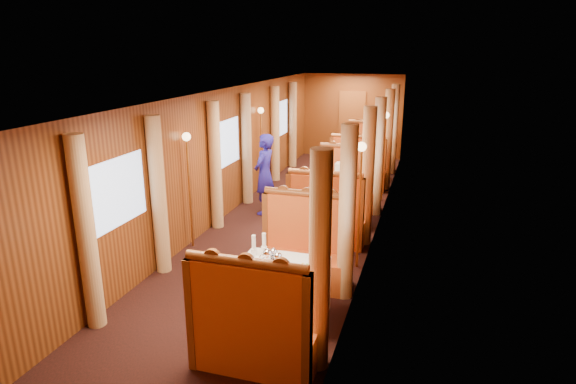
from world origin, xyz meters
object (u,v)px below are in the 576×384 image
at_px(banquette_mid_fwd, 326,221).
at_px(fruit_plate, 304,268).
at_px(banquette_mid_aft, 347,189).
at_px(teapot_left, 268,259).
at_px(banquette_near_fwd, 253,333).
at_px(banquette_far_fwd, 358,172).
at_px(table_near, 283,291).
at_px(teapot_back, 274,257).
at_px(table_far, 364,164).
at_px(steward, 265,174).
at_px(banquette_far_aft, 369,154).
at_px(passenger, 345,177).
at_px(rose_vase_far, 366,143).
at_px(table_mid, 337,205).
at_px(banquette_near_aft, 304,255).
at_px(tea_tray, 272,263).
at_px(teapot_right, 278,261).
at_px(rose_vase_mid, 337,178).

height_order(banquette_mid_fwd, fruit_plate, banquette_mid_fwd).
bearing_deg(banquette_mid_fwd, banquette_mid_aft, 90.00).
bearing_deg(teapot_left, banquette_near_fwd, -103.56).
distance_m(banquette_far_fwd, fruit_plate, 6.09).
relative_size(table_near, teapot_back, 6.56).
relative_size(table_far, teapot_left, 5.60).
relative_size(banquette_mid_aft, table_far, 1.28).
height_order(fruit_plate, steward, steward).
distance_m(banquette_far_aft, passenger, 3.80).
distance_m(banquette_mid_aft, fruit_plate, 4.62).
height_order(teapot_left, fruit_plate, teapot_left).
distance_m(teapot_left, rose_vase_far, 7.08).
xyz_separation_m(table_near, steward, (-1.53, 3.71, 0.44)).
bearing_deg(teapot_left, teapot_back, 44.40).
distance_m(banquette_near_fwd, banquette_far_fwd, 7.00).
bearing_deg(banquette_near_fwd, table_mid, 90.00).
height_order(banquette_near_aft, banquette_far_aft, same).
height_order(table_far, banquette_far_aft, banquette_far_aft).
bearing_deg(rose_vase_far, banquette_near_aft, -90.20).
bearing_deg(teapot_left, table_mid, 64.16).
distance_m(banquette_near_fwd, tea_tray, 1.04).
bearing_deg(steward, passenger, 115.12).
relative_size(table_near, tea_tray, 3.09).
bearing_deg(passenger, teapot_left, -92.13).
height_order(table_near, teapot_back, teapot_back).
xyz_separation_m(table_mid, teapot_left, (-0.16, -3.58, 0.45)).
xyz_separation_m(teapot_right, teapot_back, (-0.09, 0.11, -0.00)).
height_order(banquette_mid_fwd, passenger, banquette_mid_fwd).
xyz_separation_m(banquette_mid_aft, tea_tray, (-0.13, -4.55, 0.33)).
relative_size(banquette_mid_fwd, fruit_plate, 6.42).
bearing_deg(rose_vase_far, table_near, -90.17).
bearing_deg(teapot_right, passenger, 103.30).
bearing_deg(banquette_far_aft, rose_vase_mid, -90.36).
relative_size(banquette_near_fwd, banquette_mid_fwd, 1.00).
height_order(table_far, teapot_right, teapot_right).
bearing_deg(rose_vase_far, table_mid, -90.34).
height_order(rose_vase_mid, rose_vase_far, same).
xyz_separation_m(banquette_far_fwd, banquette_far_aft, (0.00, 2.03, 0.00)).
bearing_deg(banquette_near_aft, table_mid, 90.00).
height_order(teapot_right, fruit_plate, teapot_right).
height_order(banquette_mid_aft, tea_tray, banquette_mid_aft).
relative_size(table_far, teapot_right, 6.34).
bearing_deg(table_far, steward, -114.99).
bearing_deg(banquette_mid_aft, table_far, 90.00).
relative_size(rose_vase_far, passenger, 0.47).
bearing_deg(teapot_right, banquette_far_fwd, 103.42).
distance_m(tea_tray, teapot_left, 0.09).
relative_size(banquette_near_fwd, steward, 0.82).
xyz_separation_m(banquette_mid_aft, rose_vase_mid, (-0.03, -1.04, 0.50)).
height_order(banquette_near_fwd, teapot_left, banquette_near_fwd).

